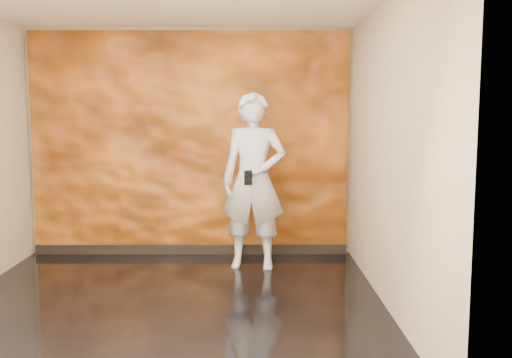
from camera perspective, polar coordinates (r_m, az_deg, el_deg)
name	(u,v)px	position (r m, az deg, el deg)	size (l,w,h in m)	color
room	(166,155)	(5.16, -9.01, 2.41)	(4.02, 4.02, 2.81)	black
feature_wall	(190,144)	(7.10, -6.59, 3.47)	(3.90, 0.06, 2.75)	orange
baseboard	(191,249)	(7.26, -6.49, -7.01)	(3.90, 0.04, 0.12)	black
man	(254,181)	(6.47, -0.23, -0.19)	(0.73, 0.48, 2.00)	#9A9DA9
phone	(248,178)	(6.16, -0.80, 0.13)	(0.09, 0.02, 0.16)	black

